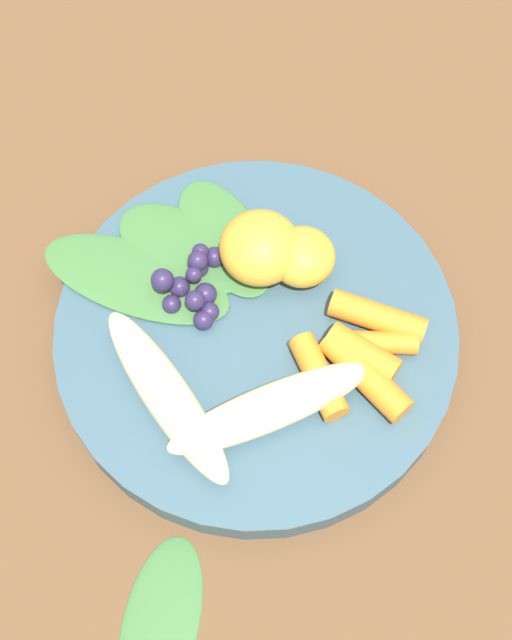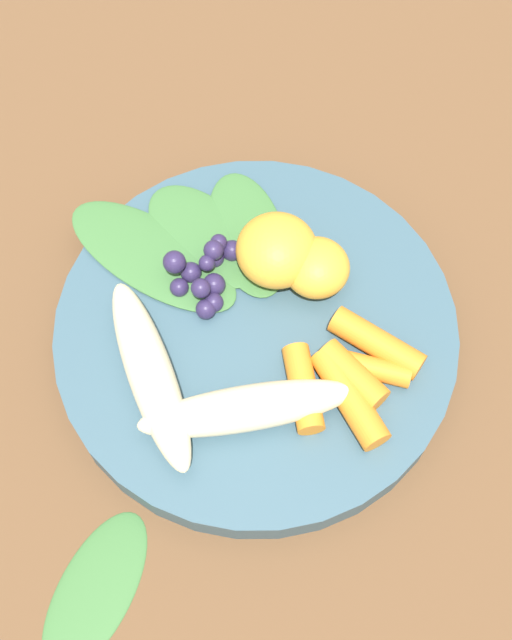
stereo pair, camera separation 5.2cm
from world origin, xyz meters
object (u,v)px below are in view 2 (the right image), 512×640
object	(u,v)px
banana_peeled_right	(150,374)
bowl	(256,335)
orange_segment_near	(270,249)
kale_leaf_stray	(95,590)
banana_peeled_left	(246,408)

from	to	relation	value
banana_peeled_right	bowl	bearing A→B (deg)	99.77
orange_segment_near	kale_leaf_stray	distance (m)	0.23
banana_peeled_right	kale_leaf_stray	world-z (taller)	banana_peeled_right
bowl	kale_leaf_stray	xyz separation A→B (m)	(-0.04, -0.18, -0.01)
banana_peeled_left	kale_leaf_stray	size ratio (longest dim) A/B	1.32
orange_segment_near	banana_peeled_left	bearing A→B (deg)	-81.53
bowl	kale_leaf_stray	distance (m)	0.18
bowl	orange_segment_near	bearing A→B (deg)	95.12
bowl	banana_peeled_right	distance (m)	0.08
kale_leaf_stray	banana_peeled_left	bearing A→B (deg)	162.54
banana_peeled_right	orange_segment_near	bearing A→B (deg)	118.12
banana_peeled_right	orange_segment_near	world-z (taller)	orange_segment_near
banana_peeled_left	kale_leaf_stray	xyz separation A→B (m)	(-0.06, -0.12, -0.04)
kale_leaf_stray	orange_segment_near	bearing A→B (deg)	177.56
banana_peeled_left	banana_peeled_right	world-z (taller)	same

